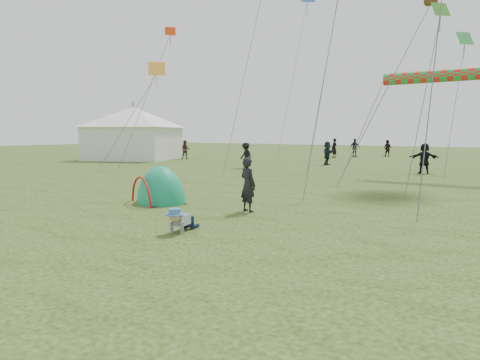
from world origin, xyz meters
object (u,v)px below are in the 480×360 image
Objects in this scene: popup_tent at (161,203)px; event_marquee at (134,131)px; standing_adult at (248,185)px; crawling_toddler at (180,219)px.

popup_tent is 0.34× the size of event_marquee.
standing_adult is at bearing -57.66° from event_marquee.
standing_adult reaches higher than popup_tent.
popup_tent is at bearing 21.92° from standing_adult.
popup_tent is 1.52× the size of standing_adult.
standing_adult is (3.29, 0.25, 0.80)m from popup_tent.
event_marquee is at bearing 164.29° from popup_tent.
standing_adult is 0.23× the size of event_marquee.
popup_tent is at bearing 130.75° from crawling_toddler.
crawling_toddler is 3.11m from standing_adult.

